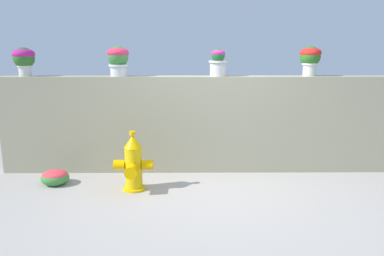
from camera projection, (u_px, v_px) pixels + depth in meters
ground_plane at (218, 194)px, 4.94m from camera, size 24.00×24.00×0.00m
stone_wall at (214, 124)px, 5.80m from camera, size 6.63×0.32×1.50m
potted_plant_0 at (24, 58)px, 5.57m from camera, size 0.33×0.33×0.43m
potted_plant_1 at (118, 58)px, 5.55m from camera, size 0.33×0.33×0.45m
potted_plant_2 at (218, 62)px, 5.58m from camera, size 0.29×0.29×0.41m
potted_plant_3 at (310, 57)px, 5.62m from camera, size 0.33×0.33×0.45m
fire_hydrant at (133, 164)px, 5.03m from camera, size 0.54×0.44×0.83m
flower_bush_left at (55, 177)px, 5.29m from camera, size 0.40×0.36×0.22m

